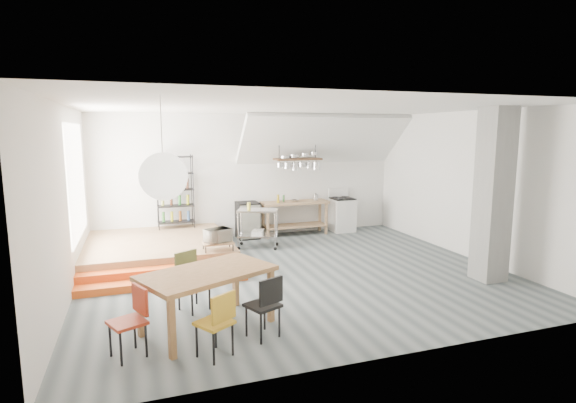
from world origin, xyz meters
name	(u,v)px	position (x,y,z in m)	size (l,w,h in m)	color
floor	(296,273)	(0.00, 0.00, 0.00)	(8.00, 8.00, 0.00)	#4A5456
wall_back	(251,176)	(0.00, 3.50, 1.60)	(8.00, 0.04, 3.20)	silver
wall_left	(66,203)	(-4.00, 0.00, 1.60)	(0.04, 7.00, 3.20)	silver
wall_right	(467,185)	(4.00, 0.00, 1.60)	(0.04, 7.00, 3.20)	silver
ceiling	(297,107)	(0.00, 0.00, 3.20)	(8.00, 7.00, 0.02)	white
slope_ceiling	(323,139)	(1.80, 2.90, 2.55)	(4.40, 1.80, 0.15)	white
window_pane	(77,181)	(-3.98, 1.50, 1.80)	(0.02, 2.50, 2.20)	white
platform	(159,249)	(-2.50, 2.00, 0.20)	(3.00, 3.00, 0.40)	#946E4A
step_lower	(165,283)	(-2.50, 0.05, 0.07)	(3.00, 0.35, 0.13)	#ED5B1B
step_upper	(163,273)	(-2.50, 0.40, 0.13)	(3.00, 0.35, 0.27)	#ED5B1B
concrete_column	(493,195)	(3.30, -1.50, 1.60)	(0.50, 0.50, 3.20)	gray
kitchen_counter	(295,212)	(1.10, 3.15, 0.63)	(1.80, 0.60, 0.91)	#946E4A
stove	(342,214)	(2.50, 3.16, 0.48)	(0.60, 0.60, 1.18)	white
pot_rack	(299,162)	(1.13, 2.92, 1.98)	(1.20, 0.50, 1.43)	#402619
wire_shelving	(175,191)	(-2.00, 3.20, 1.33)	(0.88, 0.38, 1.80)	black
microwave_shelf	(218,243)	(-1.40, 0.75, 0.55)	(0.60, 0.40, 0.16)	#946E4A
paper_lantern	(163,176)	(-2.57, -2.21, 2.20)	(0.60, 0.60, 0.60)	white
dining_table	(207,277)	(-2.02, -1.96, 0.75)	(2.04, 1.66, 0.85)	brown
chair_mustard	(218,319)	(-2.04, -2.84, 0.51)	(0.53, 0.53, 0.85)	gold
chair_black	(266,302)	(-1.34, -2.52, 0.52)	(0.52, 0.52, 0.87)	black
chair_olive	(191,275)	(-2.16, -1.15, 0.54)	(0.57, 0.57, 0.91)	brown
chair_red	(132,315)	(-3.02, -2.42, 0.52)	(0.52, 0.52, 0.87)	#AE3018
rolling_cart	(258,223)	(-0.20, 2.14, 0.60)	(1.06, 0.84, 0.93)	silver
mini_fridge	(248,220)	(-0.19, 3.20, 0.47)	(0.56, 0.56, 0.94)	black
microwave	(218,235)	(-1.40, 0.75, 0.70)	(0.49, 0.33, 0.27)	beige
bowl	(295,201)	(1.08, 3.10, 0.94)	(0.22, 0.22, 0.05)	silver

